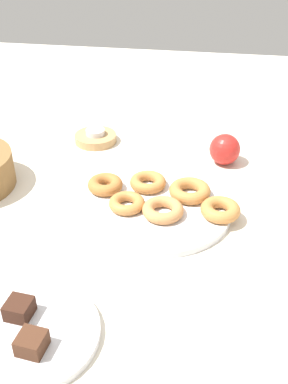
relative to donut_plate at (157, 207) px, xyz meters
The scene contains 14 objects.
ground_plane 0.01m from the donut_plate, ahead, with size 2.40×2.40×0.00m, color beige.
donut_plate is the anchor object (origin of this frame).
donut_0 0.14m from the donut_plate, 96.82° to the right, with size 0.08×0.08×0.03m, color #BC7A3D.
donut_1 0.07m from the donut_plate, 108.90° to the left, with size 0.08×0.08×0.02m, color #BC7A3D.
donut_2 0.04m from the donut_plate, 155.17° to the right, with size 0.09×0.09×0.03m, color #C6844C.
donut_3 0.08m from the donut_plate, 55.40° to the right, with size 0.09×0.09×0.03m, color #BC7A3D.
donut_4 0.13m from the donut_plate, 72.20° to the left, with size 0.08×0.08×0.03m, color #AD6B33.
donut_5 0.08m from the donut_plate, 24.96° to the left, with size 0.08×0.08×0.03m, color #BC7A3D.
cake_plate 0.40m from the donut_plate, 158.06° to the left, with size 0.22×0.22×0.01m, color silver.
brownie_near 0.43m from the donut_plate, 161.76° to the left, with size 0.04×0.04×0.03m, color #472819.
brownie_far 0.39m from the donut_plate, 152.77° to the left, with size 0.04×0.04×0.03m, color #381E14.
candle_holder 0.37m from the donut_plate, 35.80° to the left, with size 0.12×0.12×0.02m, color tan.
tealight 0.37m from the donut_plate, 35.80° to the left, with size 0.05×0.05×0.01m, color silver.
apple 0.28m from the donut_plate, 30.55° to the right, with size 0.08×0.08×0.08m, color red.
Camera 1 is at (-0.82, -0.10, 0.60)m, focal length 43.17 mm.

